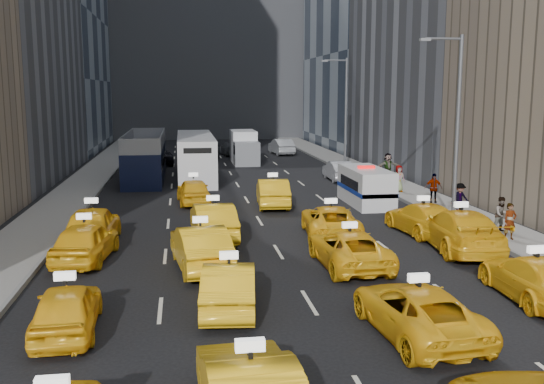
{
  "coord_description": "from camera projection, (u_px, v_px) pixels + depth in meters",
  "views": [
    {
      "loc": [
        -3.75,
        -15.38,
        6.39
      ],
      "look_at": [
        0.14,
        10.69,
        2.0
      ],
      "focal_mm": 40.0,
      "sensor_mm": 36.0,
      "label": 1
    }
  ],
  "objects": [
    {
      "name": "taxi_16",
      "position": [
        194.0,
        191.0,
        34.71
      ],
      "size": [
        2.03,
        4.44,
        1.48
      ],
      "primitive_type": "imported",
      "rotation": [
        0.0,
        0.0,
        3.21
      ],
      "color": "yellow",
      "rests_on": "ground"
    },
    {
      "name": "taxi_13",
      "position": [
        213.0,
        221.0,
        26.42
      ],
      "size": [
        1.98,
        4.96,
        1.6
      ],
      "primitive_type": "imported",
      "rotation": [
        0.0,
        0.0,
        3.2
      ],
      "color": "yellow",
      "rests_on": "ground"
    },
    {
      "name": "pedestrian_1",
      "position": [
        502.0,
        214.0,
        27.1
      ],
      "size": [
        0.79,
        0.46,
        1.59
      ],
      "primitive_type": "imported",
      "rotation": [
        0.0,
        0.0,
        0.05
      ],
      "color": "gray",
      "rests_on": "sidewalk_east"
    },
    {
      "name": "taxi_7",
      "position": [
        534.0,
        278.0,
        18.71
      ],
      "size": [
        2.19,
        4.86,
        1.38
      ],
      "primitive_type": "imported",
      "rotation": [
        0.0,
        0.0,
        3.09
      ],
      "color": "yellow",
      "rests_on": "ground"
    },
    {
      "name": "misc_car_1",
      "position": [
        158.0,
        156.0,
        53.43
      ],
      "size": [
        2.81,
        5.33,
        1.43
      ],
      "primitive_type": "imported",
      "rotation": [
        0.0,
        0.0,
        3.23
      ],
      "color": "black",
      "rests_on": "ground"
    },
    {
      "name": "misc_car_2",
      "position": [
        231.0,
        148.0,
        61.35
      ],
      "size": [
        2.45,
        4.97,
        1.39
      ],
      "primitive_type": "imported",
      "rotation": [
        0.0,
        0.0,
        3.25
      ],
      "color": "slate",
      "rests_on": "ground"
    },
    {
      "name": "nypd_van",
      "position": [
        366.0,
        187.0,
        34.51
      ],
      "size": [
        2.35,
        5.3,
        2.22
      ],
      "rotation": [
        0.0,
        0.0,
        -0.06
      ],
      "color": "silver",
      "rests_on": "ground"
    },
    {
      "name": "curb_west",
      "position": [
        101.0,
        189.0,
        39.65
      ],
      "size": [
        0.15,
        90.0,
        0.18
      ],
      "primitive_type": "cube",
      "color": "slate",
      "rests_on": "ground"
    },
    {
      "name": "sidewalk_west",
      "position": [
        78.0,
        189.0,
        39.44
      ],
      "size": [
        3.0,
        90.0,
        0.15
      ],
      "primitive_type": "cube",
      "color": "gray",
      "rests_on": "ground"
    },
    {
      "name": "pedestrian_4",
      "position": [
        399.0,
        178.0,
        38.01
      ],
      "size": [
        0.84,
        0.48,
        1.67
      ],
      "primitive_type": "imported",
      "rotation": [
        0.0,
        0.0,
        0.05
      ],
      "color": "gray",
      "rests_on": "sidewalk_east"
    },
    {
      "name": "misc_car_4",
      "position": [
        281.0,
        147.0,
        61.99
      ],
      "size": [
        2.14,
        5.03,
        1.61
      ],
      "primitive_type": "imported",
      "rotation": [
        0.0,
        0.0,
        3.23
      ],
      "color": "#96999D",
      "rests_on": "ground"
    },
    {
      "name": "taxi_8",
      "position": [
        85.0,
        242.0,
        22.95
      ],
      "size": [
        2.34,
        4.66,
        1.52
      ],
      "primitive_type": "imported",
      "rotation": [
        0.0,
        0.0,
        3.02
      ],
      "color": "yellow",
      "rests_on": "ground"
    },
    {
      "name": "taxi_12",
      "position": [
        92.0,
        225.0,
        25.53
      ],
      "size": [
        2.06,
        4.89,
        1.65
      ],
      "primitive_type": "imported",
      "rotation": [
        0.0,
        0.0,
        3.12
      ],
      "color": "yellow",
      "rests_on": "ground"
    },
    {
      "name": "city_bus",
      "position": [
        196.0,
        157.0,
        44.99
      ],
      "size": [
        3.47,
        12.53,
        3.2
      ],
      "rotation": [
        0.0,
        0.0,
        -0.07
      ],
      "color": "silver",
      "rests_on": "ground"
    },
    {
      "name": "misc_car_0",
      "position": [
        338.0,
        171.0,
        43.95
      ],
      "size": [
        1.54,
        4.32,
        1.42
      ],
      "primitive_type": "imported",
      "rotation": [
        0.0,
        0.0,
        3.13
      ],
      "color": "#A0A1A7",
      "rests_on": "ground"
    },
    {
      "name": "box_truck",
      "position": [
        244.0,
        147.0,
        54.55
      ],
      "size": [
        2.17,
        6.29,
        2.87
      ],
      "rotation": [
        0.0,
        0.0,
        -0.0
      ],
      "color": "white",
      "rests_on": "ground"
    },
    {
      "name": "pedestrian_5",
      "position": [
        388.0,
        167.0,
        42.95
      ],
      "size": [
        1.85,
        0.79,
        1.93
      ],
      "primitive_type": "imported",
      "rotation": [
        0.0,
        0.0,
        0.16
      ],
      "color": "gray",
      "rests_on": "sidewalk_east"
    },
    {
      "name": "pedestrian_0",
      "position": [
        510.0,
        221.0,
        25.68
      ],
      "size": [
        0.59,
        0.4,
        1.57
      ],
      "primitive_type": "imported",
      "rotation": [
        0.0,
        0.0,
        0.05
      ],
      "color": "gray",
      "rests_on": "sidewalk_east"
    },
    {
      "name": "taxi_4",
      "position": [
        67.0,
        309.0,
        16.1
      ],
      "size": [
        1.79,
        4.07,
        1.36
      ],
      "primitive_type": "imported",
      "rotation": [
        0.0,
        0.0,
        3.19
      ],
      "color": "yellow",
      "rests_on": "ground"
    },
    {
      "name": "misc_car_3",
      "position": [
        207.0,
        150.0,
        58.14
      ],
      "size": [
        2.26,
        4.99,
        1.66
      ],
      "primitive_type": "imported",
      "rotation": [
        0.0,
        0.0,
        3.2
      ],
      "color": "black",
      "rests_on": "ground"
    },
    {
      "name": "taxi_10",
      "position": [
        349.0,
        249.0,
        22.25
      ],
      "size": [
        2.36,
        4.91,
        1.35
      ],
      "primitive_type": "imported",
      "rotation": [
        0.0,
        0.0,
        3.17
      ],
      "color": "yellow",
      "rests_on": "ground"
    },
    {
      "name": "streetlight_far",
      "position": [
        344.0,
        110.0,
        48.34
      ],
      "size": [
        2.15,
        0.22,
        9.0
      ],
      "color": "#595B60",
      "rests_on": "ground"
    },
    {
      "name": "sidewalk_east",
      "position": [
        388.0,
        182.0,
        42.5
      ],
      "size": [
        3.0,
        90.0,
        0.15
      ],
      "primitive_type": "cube",
      "color": "gray",
      "rests_on": "ground"
    },
    {
      "name": "taxi_9",
      "position": [
        201.0,
        247.0,
        22.03
      ],
      "size": [
        2.32,
        5.04,
        1.6
      ],
      "primitive_type": "imported",
      "rotation": [
        0.0,
        0.0,
        3.27
      ],
      "color": "yellow",
      "rests_on": "ground"
    },
    {
      "name": "pedestrian_3",
      "position": [
        433.0,
        188.0,
        34.21
      ],
      "size": [
        1.06,
        0.66,
        1.68
      ],
      "primitive_type": "imported",
      "rotation": [
        0.0,
        0.0,
        -0.24
      ],
      "color": "gray",
      "rests_on": "sidewalk_east"
    },
    {
      "name": "taxi_11",
      "position": [
        460.0,
        230.0,
        24.54
      ],
      "size": [
        3.01,
        6.0,
        1.67
      ],
      "primitive_type": "imported",
      "rotation": [
        0.0,
        0.0,
        3.02
      ],
      "color": "yellow",
      "rests_on": "ground"
    },
    {
      "name": "taxi_15",
      "position": [
        423.0,
        218.0,
        27.38
      ],
      "size": [
        2.4,
        5.06,
        1.42
      ],
      "primitive_type": "imported",
      "rotation": [
        0.0,
        0.0,
        3.23
      ],
      "color": "yellow",
      "rests_on": "ground"
    },
    {
      "name": "taxi_14",
      "position": [
        331.0,
        221.0,
        26.92
      ],
      "size": [
        2.83,
        5.2,
        1.38
      ],
      "primitive_type": "imported",
      "rotation": [
        0.0,
        0.0,
        3.03
      ],
      "color": "yellow",
      "rests_on": "ground"
    },
    {
      "name": "taxi_6",
      "position": [
        417.0,
        310.0,
        15.98
      ],
      "size": [
        2.6,
        5.02,
        1.35
      ],
      "primitive_type": "imported",
      "rotation": [
        0.0,
        0.0,
        3.22
      ],
      "color": "yellow",
      "rests_on": "ground"
    },
    {
      "name": "curb_east",
      "position": [
        368.0,
        183.0,
        42.29
      ],
      "size": [
        0.15,
        90.0,
        0.18
      ],
      "primitive_type": "cube",
      "color": "slate",
      "rests_on": "ground"
    },
    {
      "name": "taxi_17",
      "position": [
        273.0,
        192.0,
        33.99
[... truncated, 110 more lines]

